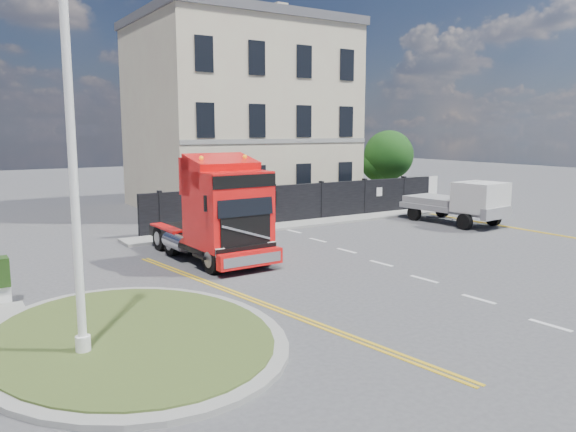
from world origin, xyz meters
TOP-DOWN VIEW (x-y plane):
  - ground at (0.00, 0.00)m, footprint 120.00×120.00m
  - traffic_island at (-7.00, -3.00)m, footprint 6.80×6.80m
  - hoarding_fence at (6.55, 9.00)m, footprint 18.80×0.25m
  - georgian_building at (6.00, 16.50)m, footprint 12.30×10.30m
  - tree at (14.38, 12.10)m, footprint 3.20×3.20m
  - pavement_far at (6.00, 8.10)m, footprint 20.00×1.60m
  - truck at (-1.88, 2.94)m, footprint 2.62×6.48m
  - flatbed_pickup at (12.17, 3.40)m, footprint 2.65×5.61m
  - lamppost_island at (-8.16, -3.50)m, footprint 0.25×0.49m

SIDE VIEW (x-z plane):
  - ground at x=0.00m, z-range 0.00..0.00m
  - pavement_far at x=6.00m, z-range 0.00..0.12m
  - traffic_island at x=-7.00m, z-range 0.00..0.16m
  - hoarding_fence at x=6.55m, z-range 0.00..2.00m
  - flatbed_pickup at x=12.17m, z-range 0.09..2.35m
  - truck at x=-1.88m, z-range -0.20..3.63m
  - tree at x=14.38m, z-range 0.65..5.45m
  - lamppost_island at x=-8.16m, z-range 0.16..8.15m
  - georgian_building at x=6.00m, z-range -0.63..12.17m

